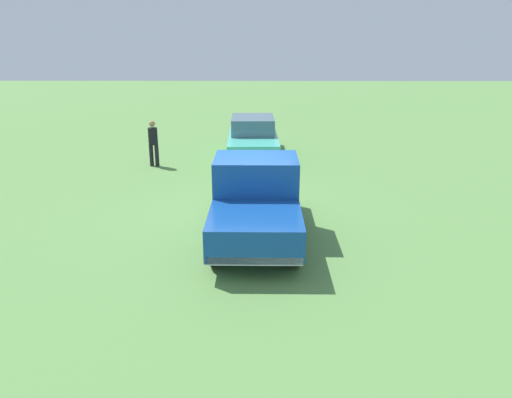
{
  "coord_description": "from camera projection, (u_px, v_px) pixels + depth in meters",
  "views": [
    {
      "loc": [
        11.2,
        0.42,
        4.34
      ],
      "look_at": [
        0.86,
        0.32,
        0.9
      ],
      "focal_mm": 34.39,
      "sensor_mm": 36.0,
      "label": 1
    }
  ],
  "objects": [
    {
      "name": "ground_plane",
      "position": [
        243.0,
        223.0,
        12.0
      ],
      "size": [
        80.0,
        80.0,
        0.0
      ],
      "primitive_type": "plane",
      "color": "#5B8C47"
    },
    {
      "name": "pickup_truck",
      "position": [
        256.0,
        197.0,
        11.0
      ],
      "size": [
        4.53,
        1.86,
        1.79
      ],
      "rotation": [
        0.0,
        0.0,
        6.28
      ],
      "color": "black",
      "rests_on": "ground_plane"
    },
    {
      "name": "sedan_near",
      "position": [
        253.0,
        139.0,
        18.46
      ],
      "size": [
        4.59,
        1.91,
        1.46
      ],
      "rotation": [
        0.0,
        0.0,
        0.03
      ],
      "color": "black",
      "rests_on": "ground_plane"
    },
    {
      "name": "person_bystander",
      "position": [
        153.0,
        141.0,
        16.96
      ],
      "size": [
        0.36,
        0.36,
        1.6
      ],
      "rotation": [
        0.0,
        0.0,
        3.0
      ],
      "color": "black",
      "rests_on": "ground_plane"
    }
  ]
}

